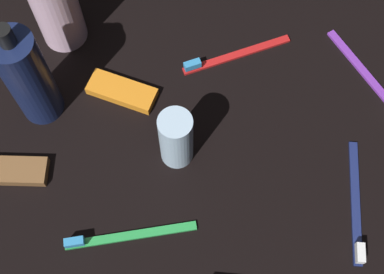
{
  "coord_description": "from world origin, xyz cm",
  "views": [
    {
      "loc": [
        -2.97,
        30.28,
        71.77
      ],
      "look_at": [
        0.0,
        0.0,
        3.0
      ],
      "focal_mm": 49.69,
      "sensor_mm": 36.0,
      "label": 1
    }
  ],
  "objects_px": {
    "toothbrush_navy": "(356,208)",
    "snack_bar_brown": "(11,171)",
    "snack_bar_orange": "(122,91)",
    "toothbrush_green": "(123,236)",
    "deodorant_stick": "(176,139)",
    "toothbrush_red": "(230,56)",
    "lotion_bottle": "(28,77)",
    "toothbrush_purple": "(370,78)",
    "bodywash_bottle": "(55,4)"
  },
  "relations": [
    {
      "from": "bodywash_bottle",
      "to": "toothbrush_green",
      "type": "xyz_separation_m",
      "value": [
        -0.14,
        0.32,
        -0.07
      ]
    },
    {
      "from": "bodywash_bottle",
      "to": "deodorant_stick",
      "type": "relative_size",
      "value": 1.6
    },
    {
      "from": "toothbrush_red",
      "to": "toothbrush_navy",
      "type": "height_order",
      "value": "same"
    },
    {
      "from": "lotion_bottle",
      "to": "toothbrush_red",
      "type": "xyz_separation_m",
      "value": [
        -0.28,
        -0.11,
        -0.08
      ]
    },
    {
      "from": "bodywash_bottle",
      "to": "snack_bar_brown",
      "type": "distance_m",
      "value": 0.25
    },
    {
      "from": "lotion_bottle",
      "to": "toothbrush_navy",
      "type": "height_order",
      "value": "lotion_bottle"
    },
    {
      "from": "toothbrush_navy",
      "to": "toothbrush_purple",
      "type": "bearing_deg",
      "value": -97.27
    },
    {
      "from": "toothbrush_red",
      "to": "snack_bar_brown",
      "type": "height_order",
      "value": "toothbrush_red"
    },
    {
      "from": "toothbrush_red",
      "to": "toothbrush_purple",
      "type": "height_order",
      "value": "same"
    },
    {
      "from": "toothbrush_navy",
      "to": "snack_bar_orange",
      "type": "distance_m",
      "value": 0.38
    },
    {
      "from": "toothbrush_red",
      "to": "deodorant_stick",
      "type": "bearing_deg",
      "value": 69.05
    },
    {
      "from": "toothbrush_green",
      "to": "snack_bar_orange",
      "type": "bearing_deg",
      "value": -81.17
    },
    {
      "from": "toothbrush_purple",
      "to": "snack_bar_orange",
      "type": "relative_size",
      "value": 1.46
    },
    {
      "from": "deodorant_stick",
      "to": "toothbrush_navy",
      "type": "distance_m",
      "value": 0.27
    },
    {
      "from": "toothbrush_green",
      "to": "toothbrush_navy",
      "type": "xyz_separation_m",
      "value": [
        -0.32,
        -0.07,
        0.0
      ]
    },
    {
      "from": "lotion_bottle",
      "to": "snack_bar_brown",
      "type": "xyz_separation_m",
      "value": [
        0.02,
        0.11,
        -0.08
      ]
    },
    {
      "from": "deodorant_stick",
      "to": "snack_bar_orange",
      "type": "relative_size",
      "value": 1.04
    },
    {
      "from": "lotion_bottle",
      "to": "toothbrush_navy",
      "type": "distance_m",
      "value": 0.49
    },
    {
      "from": "lotion_bottle",
      "to": "toothbrush_purple",
      "type": "xyz_separation_m",
      "value": [
        -0.49,
        -0.1,
        -0.08
      ]
    },
    {
      "from": "deodorant_stick",
      "to": "snack_bar_brown",
      "type": "relative_size",
      "value": 1.04
    },
    {
      "from": "lotion_bottle",
      "to": "snack_bar_orange",
      "type": "xyz_separation_m",
      "value": [
        -0.12,
        -0.03,
        -0.08
      ]
    },
    {
      "from": "toothbrush_purple",
      "to": "toothbrush_navy",
      "type": "xyz_separation_m",
      "value": [
        0.03,
        0.21,
        0.0
      ]
    },
    {
      "from": "bodywash_bottle",
      "to": "toothbrush_navy",
      "type": "distance_m",
      "value": 0.53
    },
    {
      "from": "lotion_bottle",
      "to": "deodorant_stick",
      "type": "height_order",
      "value": "lotion_bottle"
    },
    {
      "from": "toothbrush_red",
      "to": "lotion_bottle",
      "type": "bearing_deg",
      "value": 22.53
    },
    {
      "from": "toothbrush_navy",
      "to": "toothbrush_red",
      "type": "bearing_deg",
      "value": -50.42
    },
    {
      "from": "deodorant_stick",
      "to": "toothbrush_purple",
      "type": "relative_size",
      "value": 0.71
    },
    {
      "from": "toothbrush_red",
      "to": "snack_bar_orange",
      "type": "distance_m",
      "value": 0.18
    },
    {
      "from": "toothbrush_navy",
      "to": "snack_bar_brown",
      "type": "distance_m",
      "value": 0.49
    },
    {
      "from": "lotion_bottle",
      "to": "snack_bar_brown",
      "type": "bearing_deg",
      "value": 78.04
    },
    {
      "from": "lotion_bottle",
      "to": "toothbrush_red",
      "type": "bearing_deg",
      "value": -157.47
    },
    {
      "from": "deodorant_stick",
      "to": "toothbrush_purple",
      "type": "bearing_deg",
      "value": -151.68
    },
    {
      "from": "bodywash_bottle",
      "to": "toothbrush_navy",
      "type": "height_order",
      "value": "bodywash_bottle"
    },
    {
      "from": "toothbrush_navy",
      "to": "snack_bar_brown",
      "type": "xyz_separation_m",
      "value": [
        0.49,
        -0.01,
        0.0
      ]
    },
    {
      "from": "deodorant_stick",
      "to": "toothbrush_purple",
      "type": "distance_m",
      "value": 0.33
    },
    {
      "from": "toothbrush_red",
      "to": "toothbrush_purple",
      "type": "xyz_separation_m",
      "value": [
        -0.22,
        0.02,
        0.0
      ]
    },
    {
      "from": "toothbrush_red",
      "to": "toothbrush_navy",
      "type": "xyz_separation_m",
      "value": [
        -0.19,
        0.23,
        0.0
      ]
    },
    {
      "from": "toothbrush_green",
      "to": "deodorant_stick",
      "type": "bearing_deg",
      "value": -114.85
    },
    {
      "from": "deodorant_stick",
      "to": "toothbrush_green",
      "type": "distance_m",
      "value": 0.15
    },
    {
      "from": "toothbrush_green",
      "to": "toothbrush_purple",
      "type": "distance_m",
      "value": 0.44
    },
    {
      "from": "lotion_bottle",
      "to": "snack_bar_orange",
      "type": "bearing_deg",
      "value": -163.81
    },
    {
      "from": "deodorant_stick",
      "to": "snack_bar_orange",
      "type": "distance_m",
      "value": 0.14
    },
    {
      "from": "bodywash_bottle",
      "to": "toothbrush_purple",
      "type": "bearing_deg",
      "value": 175.67
    },
    {
      "from": "deodorant_stick",
      "to": "toothbrush_red",
      "type": "xyz_separation_m",
      "value": [
        -0.07,
        -0.17,
        -0.05
      ]
    },
    {
      "from": "bodywash_bottle",
      "to": "deodorant_stick",
      "type": "xyz_separation_m",
      "value": [
        -0.2,
        0.19,
        -0.02
      ]
    },
    {
      "from": "bodywash_bottle",
      "to": "toothbrush_green",
      "type": "relative_size",
      "value": 0.97
    },
    {
      "from": "snack_bar_orange",
      "to": "toothbrush_green",
      "type": "bearing_deg",
      "value": 113.99
    },
    {
      "from": "toothbrush_purple",
      "to": "snack_bar_orange",
      "type": "bearing_deg",
      "value": 9.33
    },
    {
      "from": "toothbrush_purple",
      "to": "lotion_bottle",
      "type": "bearing_deg",
      "value": 10.97
    },
    {
      "from": "snack_bar_orange",
      "to": "bodywash_bottle",
      "type": "bearing_deg",
      "value": -27.48
    }
  ]
}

